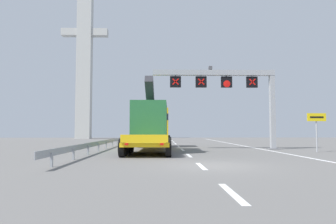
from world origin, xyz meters
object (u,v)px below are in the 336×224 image
(heavy_haul_truck_yellow, at_px, (152,125))
(bridge_pylon_distant, at_px, (85,51))
(overhead_lane_gantry, at_px, (230,86))
(exit_sign_yellow, at_px, (317,123))

(heavy_haul_truck_yellow, xyz_separation_m, bridge_pylon_distant, (-14.33, 34.74, 15.26))
(overhead_lane_gantry, xyz_separation_m, heavy_haul_truck_yellow, (-6.52, -0.13, -3.32))
(overhead_lane_gantry, bearing_deg, bridge_pylon_distant, 121.07)
(overhead_lane_gantry, height_order, exit_sign_yellow, overhead_lane_gantry)
(heavy_haul_truck_yellow, height_order, bridge_pylon_distant, bridge_pylon_distant)
(heavy_haul_truck_yellow, relative_size, exit_sign_yellow, 5.04)
(exit_sign_yellow, bearing_deg, heavy_haul_truck_yellow, 164.47)
(overhead_lane_gantry, bearing_deg, exit_sign_yellow, -32.37)
(overhead_lane_gantry, height_order, heavy_haul_truck_yellow, overhead_lane_gantry)
(heavy_haul_truck_yellow, bearing_deg, bridge_pylon_distant, 112.42)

